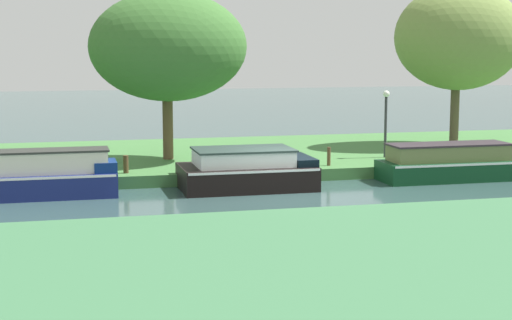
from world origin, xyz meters
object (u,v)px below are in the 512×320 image
willow_tree_right (459,38)px  forest_cruiser (459,164)px  mooring_post_far (126,164)px  willow_tree_centre (169,47)px  mooring_post_near (329,156)px  black_barge (247,171)px  navy_narrowboat (36,177)px  lamp_post (386,114)px

willow_tree_right → forest_cruiser: bearing=-116.8°
forest_cruiser → mooring_post_far: (-10.91, 1.52, 0.15)m
mooring_post_far → willow_tree_right: bearing=17.1°
willow_tree_centre → mooring_post_near: size_ratio=9.41×
forest_cruiser → mooring_post_far: bearing=172.0°
willow_tree_centre → mooring_post_far: size_ratio=10.39×
mooring_post_near → mooring_post_far: (-6.86, 0.00, -0.03)m
forest_cruiser → mooring_post_near: (-4.06, 1.52, 0.18)m
black_barge → forest_cruiser: (7.28, 0.00, -0.04)m
navy_narrowboat → mooring_post_far: bearing=29.0°
navy_narrowboat → willow_tree_centre: 7.10m
black_barge → lamp_post: lamp_post is taller
forest_cruiser → willow_tree_right: (2.92, 5.78, 4.25)m
willow_tree_centre → willow_tree_right: (12.07, 1.81, 0.36)m
navy_narrowboat → lamp_post: (12.28, 2.99, 1.34)m
mooring_post_far → mooring_post_near: bearing=0.0°
willow_tree_centre → mooring_post_near: (5.10, -2.45, -3.70)m
willow_tree_centre → lamp_post: willow_tree_centre is taller
forest_cruiser → willow_tree_right: 7.75m
willow_tree_right → mooring_post_far: 15.04m
forest_cruiser → lamp_post: lamp_post is taller
forest_cruiser → willow_tree_centre: willow_tree_centre is taller
mooring_post_near → mooring_post_far: 6.86m
navy_narrowboat → willow_tree_right: 18.05m
navy_narrowboat → willow_tree_right: size_ratio=0.77×
black_barge → forest_cruiser: black_barge is taller
navy_narrowboat → forest_cruiser: (13.66, 0.00, -0.10)m
forest_cruiser → willow_tree_centre: 10.71m
black_barge → mooring_post_near: black_barge is taller
willow_tree_right → mooring_post_far: willow_tree_right is taller
lamp_post → mooring_post_far: size_ratio=4.27×
mooring_post_near → mooring_post_far: bearing=180.0°
navy_narrowboat → lamp_post: 12.71m
mooring_post_far → navy_narrowboat: bearing=-151.0°
navy_narrowboat → lamp_post: bearing=13.7°
mooring_post_far → lamp_post: bearing=8.8°
willow_tree_centre → mooring_post_near: willow_tree_centre is taller
black_barge → forest_cruiser: size_ratio=0.73×
willow_tree_centre → mooring_post_far: (-1.76, -2.45, -3.73)m
willow_tree_centre → willow_tree_right: size_ratio=0.91×
willow_tree_right → lamp_post: size_ratio=2.67×
willow_tree_centre → lamp_post: size_ratio=2.43×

